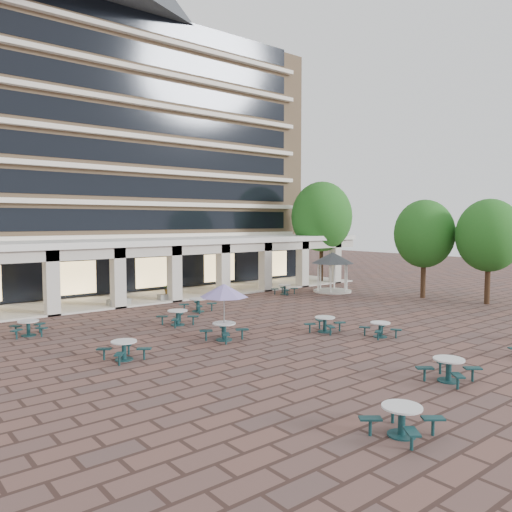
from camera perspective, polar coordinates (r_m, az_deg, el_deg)
The scene contains 19 objects.
ground at distance 24.90m, azimuth 0.90°, elevation -9.23°, with size 120.00×120.00×0.00m, color brown.
apartment_building at distance 47.22m, azimuth -19.85°, elevation 12.17°, with size 40.00×15.50×25.20m.
retail_arcade at distance 36.93m, azimuth -14.02°, elevation -0.31°, with size 42.00×6.60×4.40m.
picnic_table_0 at distance 14.44m, azimuth 16.32°, elevation -17.33°, with size 1.96×1.96×0.81m.
picnic_table_1 at distance 19.44m, azimuth 21.16°, elevation -11.82°, with size 1.95×1.95×0.82m.
picnic_table_5 at distance 21.53m, azimuth -14.85°, elevation -10.18°, with size 1.94×1.94×0.79m.
picnic_table_6 at distance 23.88m, azimuth -3.68°, elevation -4.20°, with size 2.34×2.34×2.70m.
picnic_table_7 at distance 25.55m, azimuth 14.02°, elevation -8.01°, with size 1.91×1.91×0.73m.
picnic_table_8 at distance 27.50m, azimuth -24.57°, elevation -7.36°, with size 1.93×1.93×0.76m.
picnic_table_9 at distance 31.81m, azimuth -6.64°, elevation -5.43°, with size 2.24×2.24×0.84m.
picnic_table_10 at distance 26.12m, azimuth 7.87°, elevation -7.59°, with size 2.09×2.09×0.78m.
picnic_table_12 at distance 27.91m, azimuth -8.94°, elevation -6.81°, with size 1.97×1.97×0.82m.
picnic_table_13 at distance 39.04m, azimuth 3.29°, elevation -3.73°, with size 1.99×1.99×0.76m.
gazebo at distance 40.54m, azimuth 8.76°, elevation -0.73°, with size 3.41×3.41×3.17m.
tree_east_a at distance 38.90m, azimuth 18.67°, elevation 2.41°, with size 4.38×4.38×7.30m.
tree_east_b at distance 37.59m, azimuth 25.08°, elevation 2.14°, with size 4.34×4.34×7.24m.
tree_east_c at distance 46.61m, azimuth 7.52°, elevation 4.47°, with size 5.61×5.61×9.35m.
planter_left at distance 34.71m, azimuth -15.41°, elevation -4.62°, with size 1.50×0.90×1.35m.
planter_right at distance 36.35m, azimuth -10.00°, elevation -4.23°, with size 1.50×0.79×1.30m.
Camera 1 is at (-15.58, -18.57, 5.70)m, focal length 35.00 mm.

